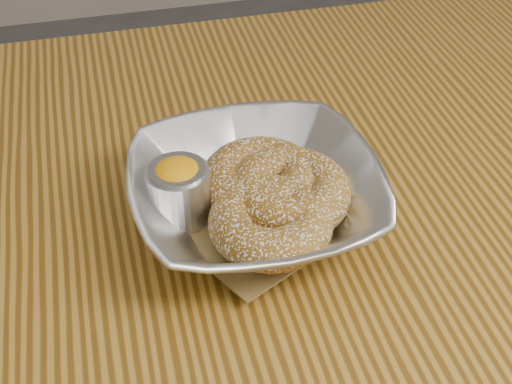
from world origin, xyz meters
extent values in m
cube|color=brown|center=(0.00, 0.00, 0.73)|extent=(1.20, 0.80, 0.04)
imported|color=silver|center=(-0.11, 0.03, 0.78)|extent=(0.21, 0.21, 0.05)
cube|color=brown|center=(-0.11, 0.03, 0.76)|extent=(0.20, 0.20, 0.00)
torus|color=brown|center=(-0.10, 0.05, 0.78)|extent=(0.11, 0.11, 0.04)
torus|color=brown|center=(-0.10, -0.01, 0.78)|extent=(0.12, 0.12, 0.04)
torus|color=brown|center=(-0.08, 0.02, 0.78)|extent=(0.12, 0.12, 0.04)
cylinder|color=silver|center=(-0.17, 0.04, 0.78)|extent=(0.05, 0.05, 0.05)
cylinder|color=gray|center=(-0.17, 0.04, 0.79)|extent=(0.05, 0.05, 0.05)
ellipsoid|color=#F7A007|center=(-0.17, 0.04, 0.80)|extent=(0.04, 0.04, 0.03)
camera|label=1|loc=(-0.22, -0.41, 1.16)|focal=50.00mm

